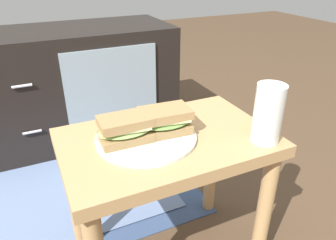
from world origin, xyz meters
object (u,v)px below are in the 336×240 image
tv_cabinet (79,85)px  plate (146,137)px  sandwich_back (165,121)px  beer_glass (268,114)px  sandwich_front (125,129)px

tv_cabinet → plate: bearing=-89.1°
sandwich_back → beer_glass: 0.26m
tv_cabinet → sandwich_front: size_ratio=6.83×
plate → tv_cabinet: bearing=90.9°
sandwich_front → beer_glass: beer_glass is taller
sandwich_front → plate: bearing=-0.5°
tv_cabinet → sandwich_front: tv_cabinet is taller
plate → sandwich_front: sandwich_front is taller
tv_cabinet → sandwich_front: 0.96m
tv_cabinet → beer_glass: bearing=-74.8°
sandwich_back → plate: bearing=179.5°
tv_cabinet → beer_glass: size_ratio=6.21×
sandwich_front → sandwich_back: (0.11, -0.00, 0.00)m
sandwich_front → sandwich_back: same height
plate → sandwich_back: size_ratio=1.80×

